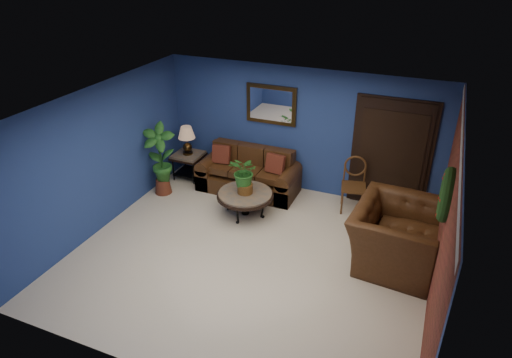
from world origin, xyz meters
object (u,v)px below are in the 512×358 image
at_px(end_table, 188,159).
at_px(table_lamp, 187,137).
at_px(sofa, 250,176).
at_px(armchair, 396,236).
at_px(coffee_table, 245,195).
at_px(side_chair, 354,181).

distance_m(end_table, table_lamp, 0.51).
xyz_separation_m(sofa, armchair, (3.05, -1.32, 0.19)).
distance_m(sofa, coffee_table, 0.98).
bearing_deg(side_chair, coffee_table, -163.12).
xyz_separation_m(end_table, armchair, (4.45, -1.30, 0.06)).
bearing_deg(side_chair, sofa, 169.66).
relative_size(end_table, armchair, 0.41).
bearing_deg(coffee_table, table_lamp, 152.34).
bearing_deg(sofa, side_chair, 1.36).
distance_m(sofa, armchair, 3.33).
relative_size(end_table, table_lamp, 1.04).
relative_size(table_lamp, side_chair, 0.57).
relative_size(sofa, armchair, 1.35).
bearing_deg(coffee_table, end_table, 152.34).
distance_m(sofa, end_table, 1.41).
bearing_deg(sofa, table_lamp, -178.97).
relative_size(coffee_table, end_table, 1.72).
relative_size(sofa, coffee_table, 1.91).
height_order(coffee_table, armchair, armchair).
relative_size(sofa, end_table, 3.29).
bearing_deg(armchair, sofa, 71.71).
height_order(sofa, armchair, armchair).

